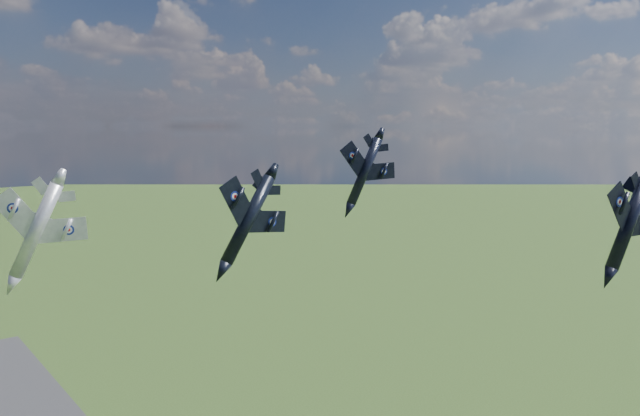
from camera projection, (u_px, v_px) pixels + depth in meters
jet_lead_navy at (248, 219)px, 72.06m from camera, size 11.90×16.12×8.84m
jet_right_navy at (629, 223)px, 63.13m from camera, size 11.83×15.01×7.12m
jet_high_navy at (365, 171)px, 87.00m from camera, size 13.25×15.81×6.71m
jet_left_silver at (36, 230)px, 64.14m from camera, size 15.13×17.26×7.10m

